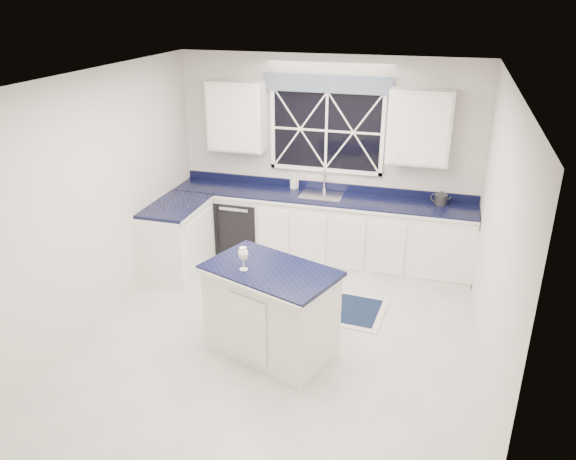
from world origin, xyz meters
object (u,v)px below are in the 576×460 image
(faucet, at_px, (324,180))
(kettle, at_px, (441,198))
(island, at_px, (271,311))
(wine_glass, at_px, (243,254))
(dishwasher, at_px, (243,225))
(soap_bottle, at_px, (294,182))

(faucet, xyz_separation_m, kettle, (1.52, -0.07, -0.07))
(faucet, height_order, island, faucet)
(faucet, relative_size, wine_glass, 1.30)
(dishwasher, distance_m, kettle, 2.69)
(island, xyz_separation_m, soap_bottle, (-0.42, 2.40, 0.56))
(kettle, relative_size, wine_glass, 1.10)
(wine_glass, bearing_deg, faucet, 84.40)
(wine_glass, bearing_deg, dishwasher, 110.81)
(kettle, bearing_deg, wine_glass, -114.95)
(wine_glass, xyz_separation_m, soap_bottle, (-0.18, 2.48, -0.07))
(dishwasher, height_order, faucet, faucet)
(wine_glass, bearing_deg, kettle, 53.58)
(island, bearing_deg, faucet, 110.29)
(dishwasher, bearing_deg, faucet, 10.02)
(dishwasher, relative_size, wine_glass, 3.52)
(island, bearing_deg, wine_glass, -140.24)
(soap_bottle, bearing_deg, wine_glass, -85.93)
(faucet, distance_m, kettle, 1.52)
(dishwasher, height_order, kettle, kettle)
(faucet, relative_size, soap_bottle, 1.62)
(kettle, distance_m, soap_bottle, 1.94)
(faucet, bearing_deg, island, -89.97)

